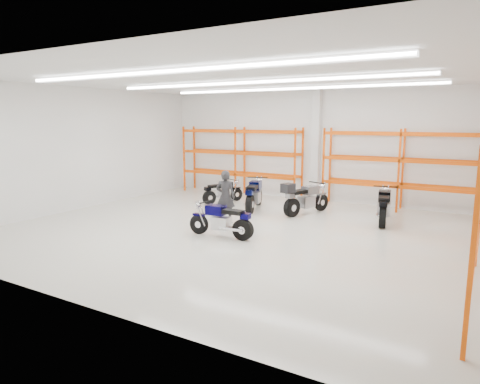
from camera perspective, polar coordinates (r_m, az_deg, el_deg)
The scene contains 11 objects.
ground at distance 12.90m, azimuth 0.69°, elevation -5.27°, with size 14.00×14.00×0.00m, color beige.
room_shell at distance 12.49m, azimuth 0.78°, elevation 9.47°, with size 14.02×12.02×4.51m.
motorcycle_main at distance 12.15m, azimuth -2.25°, elevation -3.92°, with size 2.05×0.68×1.00m.
motorcycle_back_a at distance 17.20m, azimuth -2.52°, elevation -0.04°, with size 0.92×1.77×0.92m.
motorcycle_back_b at distance 15.82m, azimuth 1.86°, elevation -0.48°, with size 0.97×2.29×1.15m.
motorcycle_back_c at distance 15.20m, azimuth 8.43°, elevation -0.89°, with size 1.09×2.25×1.19m.
motorcycle_back_d at distance 14.58m, azimuth 18.61°, elevation -1.92°, with size 0.77×2.28×1.12m.
standing_man at distance 13.76m, azimuth -1.96°, elevation -0.65°, with size 0.63×0.41×1.73m, color #232325.
structural_column at distance 17.79m, azimuth 10.09°, elevation 6.05°, with size 0.32×0.32×4.50m, color white.
pallet_racking_back_left at distance 18.97m, azimuth -0.01°, elevation 5.01°, with size 5.67×0.87×3.00m.
pallet_racking_back_right at distance 16.61m, azimuth 20.70°, elevation 3.72°, with size 5.67×0.87×3.00m.
Camera 1 is at (6.18, -10.83, 3.32)m, focal length 32.00 mm.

